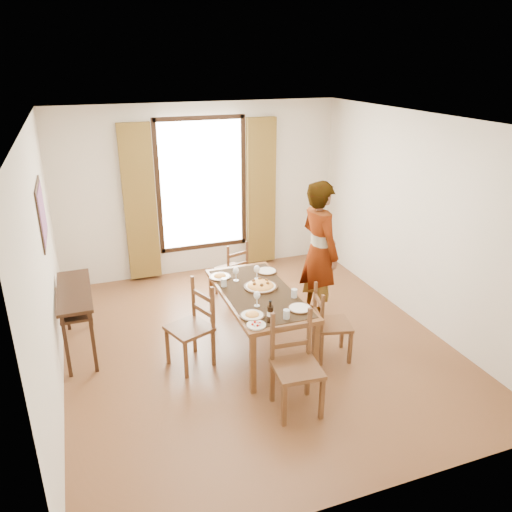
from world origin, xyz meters
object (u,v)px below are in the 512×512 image
object	(u,v)px
console_table	(75,299)
man	(319,252)
dining_table	(259,297)
pasta_platter	(261,284)

from	to	relation	value
console_table	man	bearing A→B (deg)	-4.45
console_table	dining_table	xyz separation A→B (m)	(2.03, -0.71, 0.00)
dining_table	pasta_platter	size ratio (longest dim) A/B	4.30
console_table	man	world-z (taller)	man
console_table	pasta_platter	world-z (taller)	pasta_platter
man	pasta_platter	size ratio (longest dim) A/B	4.75
dining_table	pasta_platter	xyz separation A→B (m)	(0.06, 0.10, 0.12)
console_table	dining_table	distance (m)	2.16
dining_table	man	world-z (taller)	man
console_table	pasta_platter	xyz separation A→B (m)	(2.10, -0.61, 0.12)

